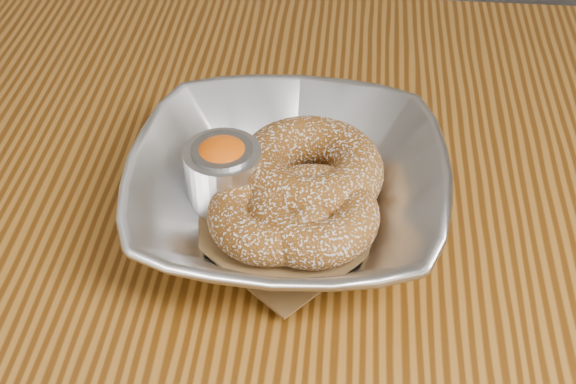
# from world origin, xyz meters

# --- Properties ---
(table) EXTENTS (1.20, 0.80, 0.75)m
(table) POSITION_xyz_m (0.00, 0.00, 0.65)
(table) COLOR brown
(table) RESTS_ON ground_plane
(serving_bowl) EXTENTS (0.23, 0.23, 0.06)m
(serving_bowl) POSITION_xyz_m (0.06, 0.04, 0.78)
(serving_bowl) COLOR silver
(serving_bowl) RESTS_ON table
(parchment) EXTENTS (0.20, 0.20, 0.00)m
(parchment) POSITION_xyz_m (0.06, 0.04, 0.76)
(parchment) COLOR brown
(parchment) RESTS_ON table
(donut_back) EXTENTS (0.14, 0.14, 0.04)m
(donut_back) POSITION_xyz_m (0.07, 0.06, 0.78)
(donut_back) COLOR brown
(donut_back) RESTS_ON parchment
(donut_front) EXTENTS (0.12, 0.12, 0.03)m
(donut_front) POSITION_xyz_m (0.05, 0.02, 0.78)
(donut_front) COLOR brown
(donut_front) RESTS_ON parchment
(donut_extra) EXTENTS (0.13, 0.13, 0.03)m
(donut_extra) POSITION_xyz_m (0.08, 0.02, 0.78)
(donut_extra) COLOR brown
(donut_extra) RESTS_ON parchment
(ramekin) EXTENTS (0.06, 0.06, 0.05)m
(ramekin) POSITION_xyz_m (0.01, 0.05, 0.79)
(ramekin) COLOR silver
(ramekin) RESTS_ON table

